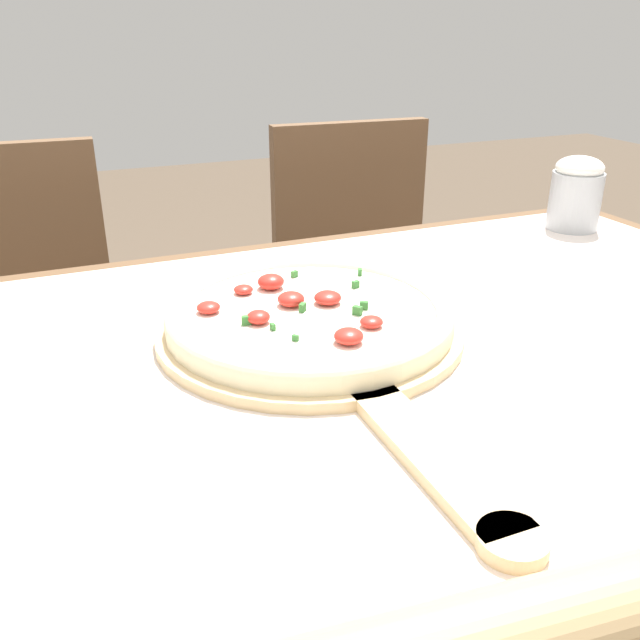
{
  "coord_description": "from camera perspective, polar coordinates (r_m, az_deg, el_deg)",
  "views": [
    {
      "loc": [
        -0.3,
        -0.55,
        1.1
      ],
      "look_at": [
        -0.04,
        0.06,
        0.8
      ],
      "focal_mm": 38.0,
      "sensor_mm": 36.0,
      "label": 1
    }
  ],
  "objects": [
    {
      "name": "pizza_peel",
      "position": [
        0.74,
        -0.11,
        -1.58
      ],
      "size": [
        0.34,
        0.56,
        0.01
      ],
      "color": "#D6B784",
      "rests_on": "towel_cloth"
    },
    {
      "name": "dining_table",
      "position": [
        0.77,
        4.86,
        -11.44
      ],
      "size": [
        1.33,
        0.89,
        0.77
      ],
      "color": "brown",
      "rests_on": "ground_plane"
    },
    {
      "name": "chair_left",
      "position": [
        1.48,
        -23.82,
        -1.59
      ],
      "size": [
        0.41,
        0.41,
        0.88
      ],
      "rotation": [
        0.0,
        0.0,
        -0.03
      ],
      "color": "brown",
      "rests_on": "ground_plane"
    },
    {
      "name": "rolling_pin",
      "position": [
        0.41,
        16.81,
        -24.05
      ],
      "size": [
        0.42,
        0.09,
        0.06
      ],
      "rotation": [
        0.0,
        0.0,
        -0.1
      ],
      "color": "tan",
      "rests_on": "towel_cloth"
    },
    {
      "name": "towel_cloth",
      "position": [
        0.71,
        5.19,
        -3.84
      ],
      "size": [
        1.25,
        0.81,
        0.0
      ],
      "color": "silver",
      "rests_on": "dining_table"
    },
    {
      "name": "flour_cup",
      "position": [
        1.22,
        20.76,
        10.0
      ],
      "size": [
        0.08,
        0.08,
        0.12
      ],
      "color": "#B2B7BC",
      "rests_on": "towel_cloth"
    },
    {
      "name": "chair_right",
      "position": [
        1.63,
        3.55,
        2.76
      ],
      "size": [
        0.42,
        0.42,
        0.88
      ],
      "rotation": [
        0.0,
        0.0,
        -0.05
      ],
      "color": "brown",
      "rests_on": "ground_plane"
    },
    {
      "name": "pizza",
      "position": [
        0.76,
        -0.91,
        0.52
      ],
      "size": [
        0.32,
        0.32,
        0.04
      ],
      "color": "beige",
      "rests_on": "pizza_peel"
    }
  ]
}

